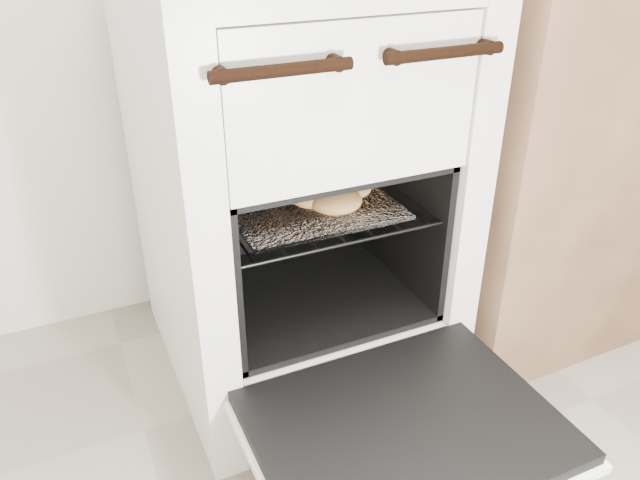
# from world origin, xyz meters

# --- Properties ---
(stove) EXTENTS (0.62, 0.69, 0.96)m
(stove) POSITION_xyz_m (0.09, 1.15, 0.47)
(stove) COLOR white
(stove) RESTS_ON ground
(oven_door) EXTENTS (0.56, 0.44, 0.04)m
(oven_door) POSITION_xyz_m (0.09, 0.63, 0.21)
(oven_door) COLOR black
(oven_door) RESTS_ON stove
(oven_rack) EXTENTS (0.45, 0.44, 0.01)m
(oven_rack) POSITION_xyz_m (0.09, 1.08, 0.47)
(oven_rack) COLOR black
(oven_rack) RESTS_ON stove
(foil_sheet) EXTENTS (0.35, 0.31, 0.01)m
(foil_sheet) POSITION_xyz_m (0.09, 1.06, 0.48)
(foil_sheet) COLOR white
(foil_sheet) RESTS_ON oven_rack
(baked_rolls) EXTENTS (0.30, 0.30, 0.05)m
(baked_rolls) POSITION_xyz_m (0.14, 1.09, 0.50)
(baked_rolls) COLOR #B57D48
(baked_rolls) RESTS_ON foil_sheet
(counter) EXTENTS (1.00, 0.67, 0.99)m
(counter) POSITION_xyz_m (0.92, 1.14, 0.49)
(counter) COLOR brown
(counter) RESTS_ON ground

